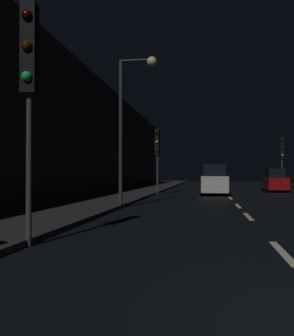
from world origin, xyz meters
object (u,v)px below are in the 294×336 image
at_px(traffic_light_far_right, 282,152).
at_px(traffic_light_far_left, 157,147).
at_px(car_approaching_headlights, 214,181).
at_px(streetlamp_overhead, 131,107).
at_px(car_parked_right_far, 275,181).
at_px(traffic_light_near_left, 29,69).

relative_size(traffic_light_far_right, traffic_light_far_left, 0.98).
bearing_deg(traffic_light_far_left, car_approaching_headlights, 103.48).
bearing_deg(traffic_light_far_right, streetlamp_overhead, -32.79).
bearing_deg(traffic_light_far_right, car_parked_right_far, -37.16).
bearing_deg(car_parked_right_far, streetlamp_overhead, 150.89).
relative_size(traffic_light_near_left, streetlamp_overhead, 0.77).
relative_size(streetlamp_overhead, car_parked_right_far, 1.74).
bearing_deg(streetlamp_overhead, car_approaching_headlights, 70.62).
relative_size(traffic_light_far_left, traffic_light_near_left, 0.94).
distance_m(traffic_light_far_left, car_parked_right_far, 11.04).
bearing_deg(streetlamp_overhead, traffic_light_near_left, -92.55).
relative_size(traffic_light_far_right, car_approaching_headlights, 1.08).
relative_size(traffic_light_far_left, streetlamp_overhead, 0.72).
distance_m(traffic_light_far_right, car_approaching_headlights, 9.03).
relative_size(traffic_light_near_left, car_parked_right_far, 1.33).
xyz_separation_m(traffic_light_far_right, streetlamp_overhead, (-9.72, -17.22, 1.06)).
xyz_separation_m(traffic_light_far_left, car_parked_right_far, (9.20, 5.53, -2.58)).
xyz_separation_m(traffic_light_far_right, car_approaching_headlights, (-5.91, -6.39, -2.39)).
bearing_deg(traffic_light_far_left, streetlamp_overhead, 10.44).
xyz_separation_m(traffic_light_near_left, car_parked_right_far, (9.30, 24.54, -2.84)).
bearing_deg(car_approaching_headlights, traffic_light_far_left, -85.41).
distance_m(car_approaching_headlights, car_parked_right_far, 7.29).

